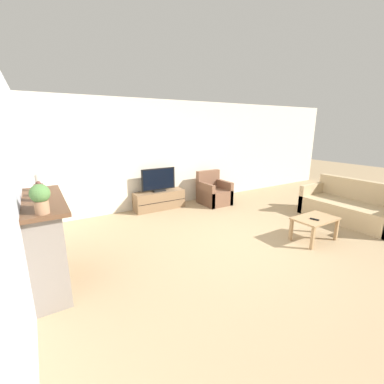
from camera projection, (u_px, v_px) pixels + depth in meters
ground_plane at (250, 243)px, 4.65m from camera, size 24.00×24.00×0.00m
wall_back at (173, 154)px, 6.76m from camera, size 12.00×0.06×2.70m
wall_left at (13, 198)px, 2.60m from camera, size 0.06×12.00×2.70m
fireplace at (46, 241)px, 3.36m from camera, size 0.50×1.56×1.17m
mantel_vase_left at (41, 199)px, 2.82m from camera, size 0.14×0.14×0.25m
mantel_vase_centre_left at (40, 192)px, 3.10m from camera, size 0.11×0.11×0.25m
mantel_vase_right at (38, 183)px, 3.58m from camera, size 0.07×0.07×0.26m
mantel_clock at (39, 190)px, 3.34m from camera, size 0.08×0.11×0.15m
potted_plant at (40, 197)px, 2.64m from camera, size 0.20×0.20×0.32m
tv_stand at (159, 200)px, 6.53m from camera, size 1.29×0.42×0.46m
tv at (159, 181)px, 6.40m from camera, size 0.89×0.18×0.59m
armchair at (213, 193)px, 6.98m from camera, size 0.70×0.76×0.88m
coffee_table at (315, 221)px, 4.69m from camera, size 0.80×0.52×0.44m
remote at (314, 219)px, 4.57m from camera, size 0.08×0.16×0.02m
couch at (351, 208)px, 5.71m from camera, size 0.94×1.93×0.88m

